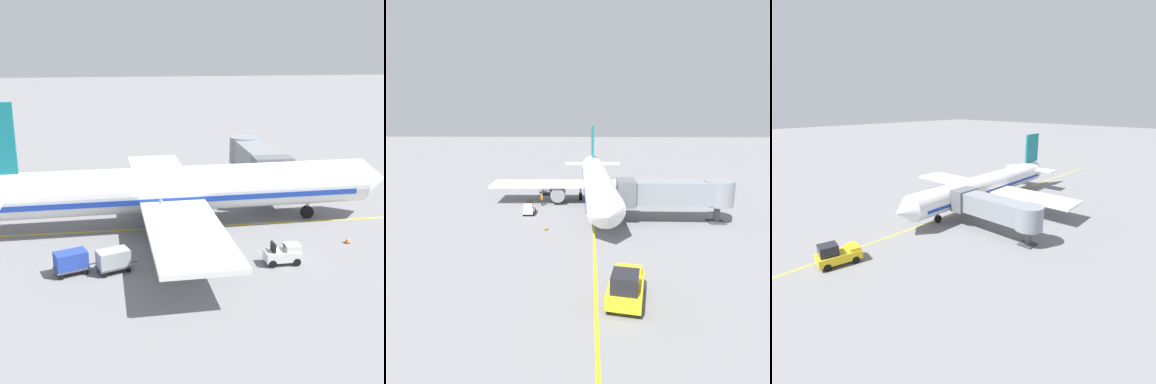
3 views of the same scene
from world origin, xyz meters
TOP-DOWN VIEW (x-y plane):
  - ground_plane at (0.00, 0.00)m, footprint 400.00×400.00m
  - gate_lead_in_line at (0.00, 0.00)m, footprint 0.24×80.00m
  - parked_airliner at (-0.46, 1.25)m, footprint 30.17×37.30m
  - jet_bridge at (-9.17, 10.24)m, footprint 13.21×3.50m
  - pushback_tractor at (-1.91, 27.95)m, footprint 3.00×4.74m
  - baggage_tug_lead at (8.11, 7.65)m, footprint 1.35×2.54m
  - baggage_cart_front at (7.82, -4.11)m, footprint 2.00×2.95m
  - baggage_cart_second_in_train at (7.72, -6.90)m, footprint 2.00×2.95m
  - ground_crew_wing_walker at (7.15, 3.22)m, footprint 0.35×0.71m
  - safety_cone_nose_left at (5.17, 13.72)m, footprint 0.36×0.36m

SIDE VIEW (x-z plane):
  - ground_plane at x=0.00m, z-range 0.00..0.00m
  - gate_lead_in_line at x=0.00m, z-range 0.00..0.01m
  - safety_cone_nose_left at x=5.17m, z-range -0.01..0.58m
  - baggage_tug_lead at x=8.11m, z-range -0.10..1.52m
  - baggage_cart_front at x=7.82m, z-range 0.16..1.74m
  - baggage_cart_second_in_train at x=7.72m, z-range 0.16..1.74m
  - ground_crew_wing_walker at x=7.15m, z-range 0.11..1.80m
  - pushback_tractor at x=-1.91m, z-range -0.10..2.30m
  - parked_airliner at x=-0.46m, z-range -2.13..8.50m
  - jet_bridge at x=-9.17m, z-range 0.96..5.94m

